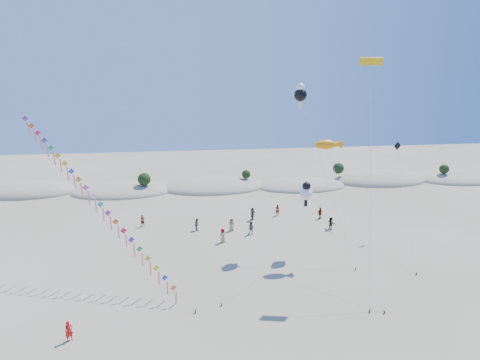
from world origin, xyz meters
The scene contains 9 objects.
dune_ridge centered at (1.06, 45.14, 0.11)m, with size 145.30×11.49×5.57m.
kite_train centered at (-13.60, 14.62, 8.47)m, with size 18.06×14.86×16.42m.
fish_kite centered at (11.14, 17.49, 12.67)m, with size 3.06×13.70×13.25m.
cartoon_kite_low centered at (8.87, 17.60, 7.25)m, with size 11.37×11.01×8.45m.
cartoon_kite_high centered at (9.09, 22.29, 17.92)m, with size 5.03×10.88×19.17m.
parafoil_kite centered at (13.68, 13.96, 20.97)m, with size 3.69×9.94×21.85m.
dark_kite centered at (21.32, 19.59, 8.47)m, with size 3.76×12.44×11.88m.
flyer_foreground centered at (-13.99, 4.17, 0.85)m, with size 0.62×0.41×1.71m, color red.
beachgoers centered at (4.71, 25.44, 0.86)m, with size 25.92×9.07×1.78m.
Camera 1 is at (-4.09, -24.49, 20.73)m, focal length 30.00 mm.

